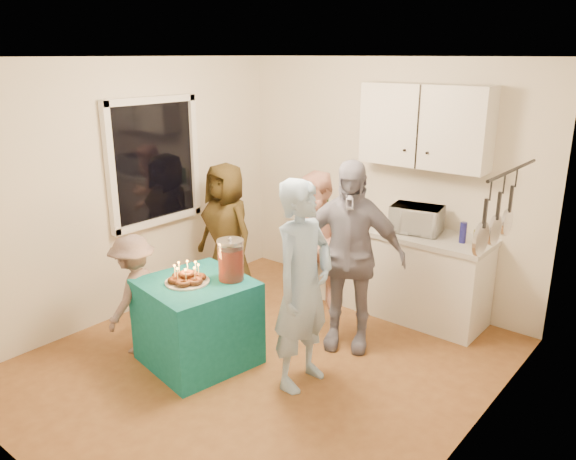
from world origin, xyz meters
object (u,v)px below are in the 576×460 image
Objects in this scene: microwave at (416,219)px; woman_back_left at (226,232)px; man_birthday at (303,286)px; woman_back_right at (348,256)px; child_near_left at (135,294)px; punch_jar at (231,261)px; party_table at (197,322)px; counter at (382,268)px; woman_back_center at (319,241)px.

woman_back_left reaches higher than microwave.
microwave is 0.28× the size of man_birthday.
woman_back_left is 0.86× the size of woman_back_right.
man_birthday is 1.13× the size of woman_back_left.
child_near_left is (-1.60, -2.25, -0.49)m from microwave.
punch_jar is 1.37m from woman_back_left.
party_table is at bearing -152.32° from woman_back_right.
counter is 0.71m from microwave.
microwave is at bearing -4.31° from man_birthday.
microwave is 0.99m from woman_back_right.
party_table is at bearing -103.07° from woman_back_center.
woman_back_right is at bearing -79.62° from counter.
child_near_left is at bearing -136.19° from microwave.
woman_back_left is 1.64m from woman_back_right.
party_table is 0.56× the size of woman_back_left.
woman_back_left reaches higher than party_table.
punch_jar is (0.21, 0.23, 0.55)m from party_table.
woman_back_center is at bearing 84.44° from party_table.
counter is 2.59× the size of party_table.
punch_jar is at bearing 98.16° from child_near_left.
man_birthday is 1.56× the size of child_near_left.
woman_back_left is at bearing -149.00° from counter.
microwave is at bearing 123.01° from child_near_left.
party_table is at bearing 89.24° from child_near_left.
child_near_left is at bearing -150.19° from punch_jar.
punch_jar is 0.20× the size of man_birthday.
child_near_left reaches higher than party_table.
woman_back_left is at bearing -163.15° from woman_back_center.
woman_back_left is at bearing 124.40° from party_table.
woman_back_left is (-1.46, -0.88, 0.33)m from counter.
party_table is at bearing -127.49° from microwave.
woman_back_center is at bearing 119.28° from woman_back_right.
child_near_left is (-0.73, -1.81, -0.19)m from woman_back_center.
man_birthday is 1.17× the size of woman_back_center.
woman_back_center is 0.87m from woman_back_right.
party_table is 0.48× the size of woman_back_right.
woman_back_right reaches higher than punch_jar.
microwave reaches higher than punch_jar.
punch_jar is 0.72m from man_birthday.
party_table is at bearing -132.07° from punch_jar.
child_near_left is at bearing -77.85° from woman_back_left.
punch_jar is 0.19× the size of woman_back_right.
child_near_left is (-0.58, -0.22, 0.17)m from party_table.
counter is at bearing 34.35° from woman_back_left.
counter is at bearing 71.83° from party_table.
woman_back_left reaches higher than punch_jar.
woman_back_center is at bearing -138.85° from counter.
woman_back_center is at bearing -163.47° from microwave.
woman_back_center is at bearing 27.71° from woman_back_left.
counter is 0.75m from woman_back_center.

